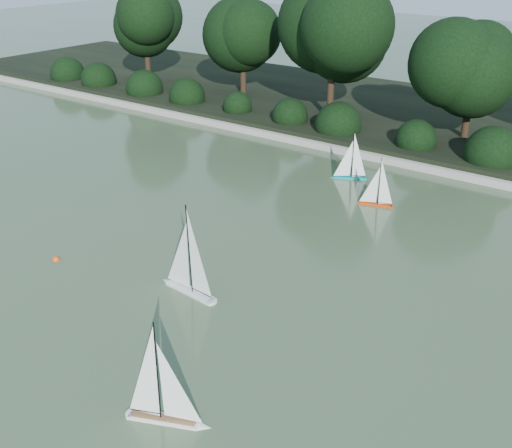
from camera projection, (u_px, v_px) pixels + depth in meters
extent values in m
plane|color=#324127|center=(136.00, 315.00, 10.01)|extent=(80.00, 80.00, 0.00)
cube|color=gray|center=(392.00, 160.00, 16.53)|extent=(40.00, 0.35, 0.18)
cube|color=black|center=(450.00, 124.00, 19.43)|extent=(40.00, 8.00, 0.30)
cylinder|color=black|center=(148.00, 70.00, 23.83)|extent=(0.20, 0.20, 1.51)
sphere|color=black|center=(145.00, 19.00, 23.07)|extent=(2.38, 2.38, 2.38)
cylinder|color=black|center=(243.00, 83.00, 22.13)|extent=(0.20, 0.20, 1.37)
sphere|color=black|center=(243.00, 32.00, 21.42)|extent=(2.24, 2.24, 2.24)
cylinder|color=black|center=(330.00, 101.00, 19.24)|extent=(0.20, 0.20, 1.66)
sphere|color=black|center=(333.00, 31.00, 18.40)|extent=(2.66, 2.66, 2.66)
cylinder|color=black|center=(466.00, 125.00, 17.52)|extent=(0.20, 0.20, 1.26)
sphere|color=black|center=(474.00, 67.00, 16.86)|extent=(2.10, 2.10, 2.10)
sphere|color=black|center=(69.00, 74.00, 24.64)|extent=(1.10, 1.10, 1.10)
sphere|color=black|center=(104.00, 81.00, 23.55)|extent=(1.10, 1.10, 1.10)
sphere|color=black|center=(142.00, 88.00, 22.47)|extent=(1.10, 1.10, 1.10)
sphere|color=black|center=(185.00, 96.00, 21.38)|extent=(1.10, 1.10, 1.10)
sphere|color=black|center=(232.00, 105.00, 20.30)|extent=(1.10, 1.10, 1.10)
sphere|color=black|center=(284.00, 115.00, 19.21)|extent=(1.10, 1.10, 1.10)
sphere|color=black|center=(342.00, 126.00, 18.13)|extent=(1.10, 1.10, 1.10)
sphere|color=black|center=(408.00, 138.00, 17.04)|extent=(1.10, 1.10, 1.10)
sphere|color=black|center=(482.00, 152.00, 15.96)|extent=(1.10, 1.10, 1.10)
cube|color=silver|center=(191.00, 290.00, 10.61)|extent=(1.03, 0.29, 0.10)
cone|color=silver|center=(167.00, 279.00, 10.97)|extent=(0.22, 0.22, 0.20)
cylinder|color=silver|center=(212.00, 301.00, 10.31)|extent=(0.13, 0.13, 0.10)
cylinder|color=black|center=(190.00, 246.00, 10.23)|extent=(0.02, 0.02, 1.57)
cylinder|color=black|center=(202.00, 290.00, 10.40)|extent=(0.47, 0.05, 0.02)
cube|color=silver|center=(164.00, 418.00, 7.84)|extent=(0.89, 0.52, 0.09)
cone|color=silver|center=(204.00, 424.00, 7.73)|extent=(0.23, 0.23, 0.18)
cylinder|color=silver|center=(130.00, 412.00, 7.93)|extent=(0.14, 0.14, 0.09)
cube|color=olive|center=(164.00, 415.00, 7.82)|extent=(0.80, 0.45, 0.01)
cylinder|color=black|center=(157.00, 368.00, 7.54)|extent=(0.02, 0.02, 1.38)
cylinder|color=black|center=(145.00, 409.00, 7.85)|extent=(0.38, 0.18, 0.01)
cube|color=red|center=(376.00, 204.00, 14.01)|extent=(0.70, 0.34, 0.07)
cone|color=red|center=(358.00, 202.00, 14.13)|extent=(0.17, 0.17, 0.14)
cylinder|color=red|center=(392.00, 206.00, 13.91)|extent=(0.10, 0.10, 0.07)
cylinder|color=black|center=(380.00, 180.00, 13.76)|extent=(0.02, 0.02, 1.07)
cylinder|color=black|center=(385.00, 202.00, 13.92)|extent=(0.31, 0.11, 0.01)
cube|color=#089191|center=(350.00, 177.00, 15.53)|extent=(0.72, 0.49, 0.07)
cone|color=#089191|center=(332.00, 176.00, 15.58)|extent=(0.20, 0.20, 0.15)
cylinder|color=#089191|center=(365.00, 178.00, 15.48)|extent=(0.12, 0.12, 0.07)
cylinder|color=black|center=(353.00, 153.00, 15.27)|extent=(0.02, 0.02, 1.14)
cylinder|color=black|center=(359.00, 174.00, 15.47)|extent=(0.30, 0.18, 0.01)
sphere|color=#FA440D|center=(56.00, 260.00, 11.69)|extent=(0.14, 0.14, 0.14)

